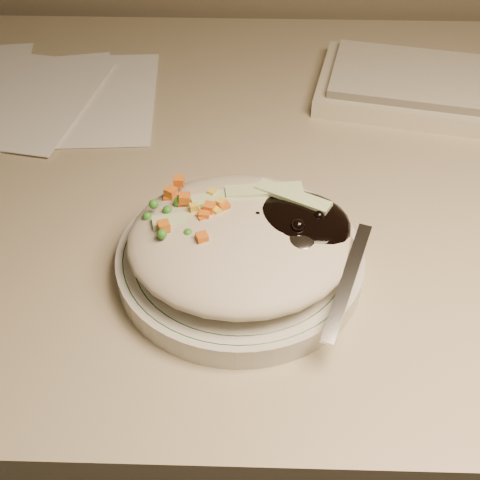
{
  "coord_description": "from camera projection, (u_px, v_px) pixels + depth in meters",
  "views": [
    {
      "loc": [
        -0.04,
        0.8,
        1.17
      ],
      "look_at": [
        -0.05,
        1.22,
        0.78
      ],
      "focal_mm": 50.0,
      "sensor_mm": 36.0,
      "label": 1
    }
  ],
  "objects": [
    {
      "name": "desk",
      "position": [
        287.0,
        290.0,
        0.85
      ],
      "size": [
        1.4,
        0.7,
        0.74
      ],
      "color": "tan",
      "rests_on": "ground"
    },
    {
      "name": "plate_rim",
      "position": [
        240.0,
        253.0,
        0.58
      ],
      "size": [
        0.21,
        0.21,
        0.0
      ],
      "color": "#144723",
      "rests_on": "plate"
    },
    {
      "name": "meal",
      "position": [
        245.0,
        236.0,
        0.57
      ],
      "size": [
        0.21,
        0.19,
        0.05
      ],
      "color": "#B4A992",
      "rests_on": "plate"
    },
    {
      "name": "plate",
      "position": [
        240.0,
        262.0,
        0.59
      ],
      "size": [
        0.22,
        0.22,
        0.02
      ],
      "primitive_type": "cylinder",
      "color": "silver",
      "rests_on": "desk"
    }
  ]
}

